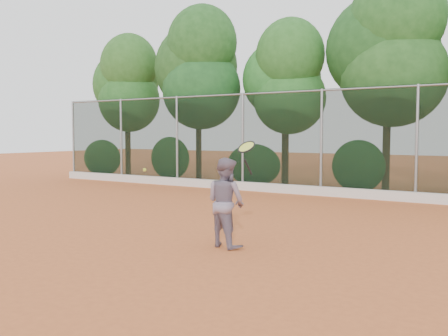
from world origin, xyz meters
The scene contains 7 objects.
ground centered at (0.00, 0.00, 0.00)m, with size 80.00×80.00×0.00m, color #C5602E.
concrete_curb centered at (0.00, 6.82, 0.15)m, with size 24.00×0.20×0.30m, color silver.
tennis_player centered at (1.36, -1.09, 0.80)m, with size 0.78×0.61×1.61m, color slate.
chainlink_fence centered at (0.00, 7.00, 1.86)m, with size 24.09×0.09×3.50m.
foliage_backdrop centered at (-0.55, 8.98, 4.40)m, with size 23.70×3.63×7.55m.
tennis_racket centered at (1.81, -1.13, 1.77)m, with size 0.37×0.34×0.60m.
tennis_ball_in_flight centered at (-0.84, -0.76, 1.29)m, with size 0.07×0.07×0.07m.
Camera 1 is at (6.10, -8.62, 2.05)m, focal length 40.00 mm.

